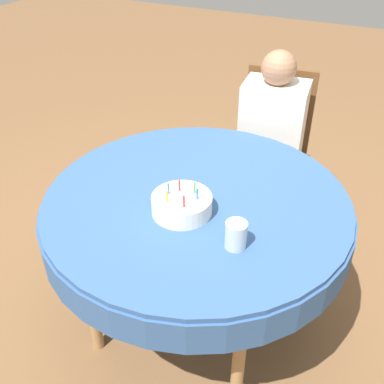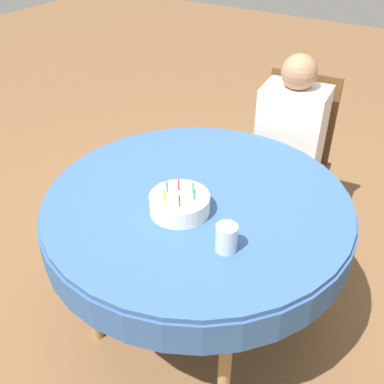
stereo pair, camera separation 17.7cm
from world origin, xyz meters
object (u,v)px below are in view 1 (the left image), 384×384
at_px(drinking_glass, 236,235).
at_px(chair, 272,150).
at_px(birthday_cake, 182,204).
at_px(person, 271,133).

bearing_deg(drinking_glass, chair, 100.19).
bearing_deg(drinking_glass, birthday_cake, 160.12).
bearing_deg(person, drinking_glass, -86.12).
xyz_separation_m(person, drinking_glass, (0.20, -1.06, 0.14)).
xyz_separation_m(birthday_cake, drinking_glass, (0.26, -0.09, 0.01)).
bearing_deg(birthday_cake, chair, 87.41).
height_order(chair, birthday_cake, chair).
height_order(chair, person, person).
distance_m(person, drinking_glass, 1.09).
height_order(birthday_cake, drinking_glass, birthday_cake).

